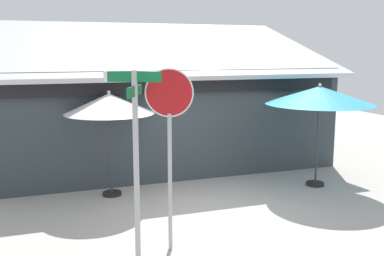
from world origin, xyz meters
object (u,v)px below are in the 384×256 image
Objects in this scene: street_sign_post at (136,148)px; patio_umbrella_teal_center at (319,96)px; stop_sign at (169,125)px; patio_umbrella_ivory_left at (109,104)px.

patio_umbrella_teal_center is (5.15, 2.58, 0.41)m from street_sign_post.
patio_umbrella_ivory_left is at bearing 98.65° from stop_sign.
patio_umbrella_ivory_left is (-0.49, 3.24, -0.01)m from stop_sign.
patio_umbrella_teal_center is at bearing 27.31° from stop_sign.
street_sign_post is 5.77m from patio_umbrella_teal_center.
stop_sign is at bearing -152.69° from patio_umbrella_teal_center.
patio_umbrella_teal_center is at bearing 26.60° from street_sign_post.
stop_sign reaches higher than street_sign_post.
patio_umbrella_ivory_left is at bearing 169.79° from patio_umbrella_teal_center.
street_sign_post is at bearing -92.18° from patio_umbrella_ivory_left.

